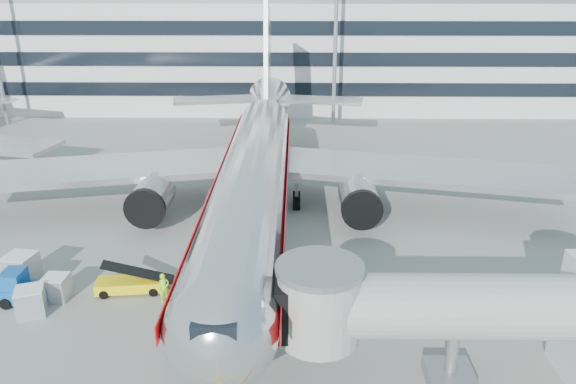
{
  "coord_description": "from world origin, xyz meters",
  "views": [
    {
      "loc": [
        3.1,
        -29.98,
        18.11
      ],
      "look_at": [
        2.58,
        6.92,
        4.0
      ],
      "focal_mm": 35.0,
      "sensor_mm": 36.0,
      "label": 1
    }
  ],
  "objects_px": {
    "belt_loader": "(130,283)",
    "baggage_tug": "(22,289)",
    "main_jet": "(256,167)",
    "cargo_container_left": "(56,288)",
    "cargo_container_front": "(31,301)",
    "cargo_container_right": "(21,268)",
    "ramp_worker": "(164,288)"
  },
  "relations": [
    {
      "from": "baggage_tug",
      "to": "cargo_container_right",
      "type": "xyz_separation_m",
      "value": [
        -1.18,
        2.41,
        0.04
      ]
    },
    {
      "from": "ramp_worker",
      "to": "cargo_container_right",
      "type": "bearing_deg",
      "value": 133.12
    },
    {
      "from": "belt_loader",
      "to": "cargo_container_left",
      "type": "height_order",
      "value": "belt_loader"
    },
    {
      "from": "belt_loader",
      "to": "cargo_container_left",
      "type": "relative_size",
      "value": 2.91
    },
    {
      "from": "baggage_tug",
      "to": "belt_loader",
      "type": "bearing_deg",
      "value": 12.08
    },
    {
      "from": "main_jet",
      "to": "cargo_container_front",
      "type": "relative_size",
      "value": 26.41
    },
    {
      "from": "cargo_container_left",
      "to": "cargo_container_front",
      "type": "distance_m",
      "value": 1.84
    },
    {
      "from": "cargo_container_front",
      "to": "cargo_container_left",
      "type": "bearing_deg",
      "value": 64.05
    },
    {
      "from": "cargo_container_right",
      "to": "cargo_container_front",
      "type": "bearing_deg",
      "value": -58.65
    },
    {
      "from": "belt_loader",
      "to": "cargo_container_front",
      "type": "relative_size",
      "value": 2.24
    },
    {
      "from": "main_jet",
      "to": "belt_loader",
      "type": "relative_size",
      "value": 11.77
    },
    {
      "from": "baggage_tug",
      "to": "cargo_container_front",
      "type": "bearing_deg",
      "value": -49.64
    },
    {
      "from": "cargo_container_front",
      "to": "main_jet",
      "type": "bearing_deg",
      "value": 49.76
    },
    {
      "from": "baggage_tug",
      "to": "ramp_worker",
      "type": "xyz_separation_m",
      "value": [
        8.38,
        0.25,
        0.0
      ]
    },
    {
      "from": "cargo_container_left",
      "to": "cargo_container_right",
      "type": "xyz_separation_m",
      "value": [
        -3.02,
        1.98,
        0.19
      ]
    },
    {
      "from": "cargo_container_front",
      "to": "ramp_worker",
      "type": "relative_size",
      "value": 1.07
    },
    {
      "from": "cargo_container_front",
      "to": "cargo_container_right",
      "type": "bearing_deg",
      "value": 121.35
    },
    {
      "from": "main_jet",
      "to": "cargo_container_left",
      "type": "relative_size",
      "value": 34.23
    },
    {
      "from": "main_jet",
      "to": "baggage_tug",
      "type": "distance_m",
      "value": 18.71
    },
    {
      "from": "cargo_container_right",
      "to": "baggage_tug",
      "type": "bearing_deg",
      "value": -64.02
    },
    {
      "from": "main_jet",
      "to": "cargo_container_right",
      "type": "distance_m",
      "value": 18.03
    },
    {
      "from": "belt_loader",
      "to": "cargo_container_right",
      "type": "relative_size",
      "value": 2.11
    },
    {
      "from": "baggage_tug",
      "to": "cargo_container_front",
      "type": "xyz_separation_m",
      "value": [
        1.04,
        -1.22,
        -0.08
      ]
    },
    {
      "from": "main_jet",
      "to": "cargo_container_left",
      "type": "bearing_deg",
      "value": -131.78
    },
    {
      "from": "belt_loader",
      "to": "ramp_worker",
      "type": "xyz_separation_m",
      "value": [
        2.35,
        -1.04,
        0.33
      ]
    },
    {
      "from": "belt_loader",
      "to": "cargo_container_right",
      "type": "height_order",
      "value": "belt_loader"
    },
    {
      "from": "cargo_container_front",
      "to": "ramp_worker",
      "type": "height_order",
      "value": "ramp_worker"
    },
    {
      "from": "main_jet",
      "to": "belt_loader",
      "type": "xyz_separation_m",
      "value": [
        -7.04,
        -11.69,
        -3.66
      ]
    },
    {
      "from": "cargo_container_left",
      "to": "cargo_container_right",
      "type": "distance_m",
      "value": 3.61
    },
    {
      "from": "belt_loader",
      "to": "baggage_tug",
      "type": "distance_m",
      "value": 6.17
    },
    {
      "from": "cargo_container_right",
      "to": "belt_loader",
      "type": "bearing_deg",
      "value": -8.87
    },
    {
      "from": "belt_loader",
      "to": "baggage_tug",
      "type": "xyz_separation_m",
      "value": [
        -6.02,
        -1.29,
        0.32
      ]
    }
  ]
}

